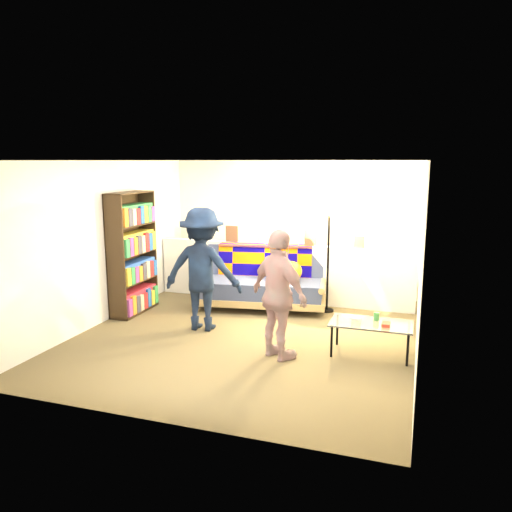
{
  "coord_description": "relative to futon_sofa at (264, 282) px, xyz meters",
  "views": [
    {
      "loc": [
        2.2,
        -6.28,
        2.4
      ],
      "look_at": [
        0.0,
        0.4,
        1.05
      ],
      "focal_mm": 35.0,
      "sensor_mm": 36.0,
      "label": 1
    }
  ],
  "objects": [
    {
      "name": "bookshelf",
      "position": [
        -1.89,
        -0.93,
        0.48
      ],
      "size": [
        0.32,
        0.96,
        1.92
      ],
      "color": "black",
      "rests_on": "ground"
    },
    {
      "name": "floor_lamp",
      "position": [
        1.05,
        0.1,
        0.76
      ],
      "size": [
        0.38,
        0.3,
        1.65
      ],
      "color": "black",
      "rests_on": "ground"
    },
    {
      "name": "person_left",
      "position": [
        -0.51,
        -1.32,
        0.46
      ],
      "size": [
        1.18,
        0.74,
        1.75
      ],
      "primitive_type": "imported",
      "rotation": [
        0.0,
        0.0,
        3.23
      ],
      "color": "black",
      "rests_on": "ground"
    },
    {
      "name": "ledge_decor",
      "position": [
        -0.04,
        0.4,
        0.76
      ],
      "size": [
        2.97,
        0.02,
        0.45
      ],
      "color": "brown",
      "rests_on": "half_wall_ledge"
    },
    {
      "name": "coffee_table",
      "position": [
        1.9,
        -1.59,
        -0.02
      ],
      "size": [
        1.0,
        0.55,
        0.52
      ],
      "color": "black",
      "rests_on": "ground"
    },
    {
      "name": "futon_sofa",
      "position": [
        0.0,
        0.0,
        0.0
      ],
      "size": [
        2.2,
        1.28,
        0.89
      ],
      "color": "#A88852",
      "rests_on": "ground"
    },
    {
      "name": "ground",
      "position": [
        0.19,
        -1.38,
        -0.42
      ],
      "size": [
        5.0,
        5.0,
        0.0
      ],
      "primitive_type": "plane",
      "color": "brown",
      "rests_on": "ground"
    },
    {
      "name": "half_wall_ledge",
      "position": [
        0.19,
        0.42,
        0.08
      ],
      "size": [
        4.45,
        0.15,
        1.0
      ],
      "primitive_type": "cube",
      "color": "silver",
      "rests_on": "ground"
    },
    {
      "name": "person_right",
      "position": [
        0.83,
        -2.05,
        0.38
      ],
      "size": [
        0.99,
        0.86,
        1.6
      ],
      "primitive_type": "imported",
      "rotation": [
        0.0,
        0.0,
        2.53
      ],
      "color": "#D3888B",
      "rests_on": "ground"
    },
    {
      "name": "room_shell",
      "position": [
        0.19,
        -0.91,
        1.26
      ],
      "size": [
        4.6,
        5.05,
        2.45
      ],
      "color": "silver",
      "rests_on": "ground"
    }
  ]
}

